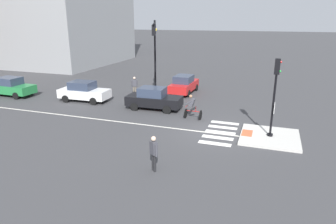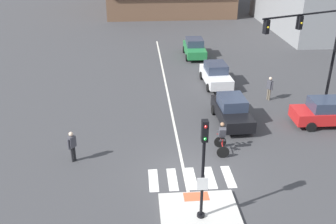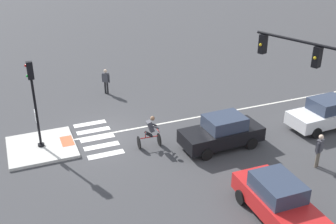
{
  "view_description": "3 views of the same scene",
  "coord_description": "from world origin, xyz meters",
  "px_view_note": "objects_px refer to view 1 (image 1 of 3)",
  "views": [
    {
      "loc": [
        -17.02,
        -2.89,
        6.58
      ],
      "look_at": [
        0.21,
        3.08,
        0.87
      ],
      "focal_mm": 32.22,
      "sensor_mm": 36.0,
      "label": 1
    },
    {
      "loc": [
        -2.33,
        -15.29,
        10.79
      ],
      "look_at": [
        -0.84,
        2.95,
        1.97
      ],
      "focal_mm": 41.22,
      "sensor_mm": 36.0,
      "label": 2
    },
    {
      "loc": [
        18.9,
        -4.08,
        10.38
      ],
      "look_at": [
        1.37,
        3.11,
        1.49
      ],
      "focal_mm": 44.08,
      "sensor_mm": 36.0,
      "label": 3
    }
  ],
  "objects_px": {
    "car_red_cross_right": "(184,84)",
    "car_black_eastbound_mid": "(154,99)",
    "car_green_eastbound_distant": "(11,87)",
    "car_white_eastbound_far": "(84,91)",
    "pedestrian_waiting_far_side": "(135,85)",
    "pedestrian_at_curb_left": "(154,151)",
    "traffic_light_mast": "(155,42)",
    "signal_pole": "(275,91)",
    "cyclist": "(192,107)"
  },
  "relations": [
    {
      "from": "signal_pole",
      "to": "car_white_eastbound_far",
      "type": "bearing_deg",
      "value": 76.74
    },
    {
      "from": "car_red_cross_right",
      "to": "cyclist",
      "type": "distance_m",
      "value": 7.37
    },
    {
      "from": "traffic_light_mast",
      "to": "pedestrian_waiting_far_side",
      "type": "xyz_separation_m",
      "value": [
        -2.0,
        1.16,
        -3.52
      ]
    },
    {
      "from": "pedestrian_at_curb_left",
      "to": "pedestrian_waiting_far_side",
      "type": "distance_m",
      "value": 14.01
    },
    {
      "from": "traffic_light_mast",
      "to": "cyclist",
      "type": "relative_size",
      "value": 3.8
    },
    {
      "from": "car_red_cross_right",
      "to": "pedestrian_at_curb_left",
      "type": "xyz_separation_m",
      "value": [
        -14.56,
        -2.85,
        0.17
      ]
    },
    {
      "from": "signal_pole",
      "to": "pedestrian_at_curb_left",
      "type": "distance_m",
      "value": 7.73
    },
    {
      "from": "car_red_cross_right",
      "to": "car_black_eastbound_mid",
      "type": "bearing_deg",
      "value": 172.63
    },
    {
      "from": "car_red_cross_right",
      "to": "pedestrian_waiting_far_side",
      "type": "bearing_deg",
      "value": 120.32
    },
    {
      "from": "car_black_eastbound_mid",
      "to": "car_green_eastbound_distant",
      "type": "relative_size",
      "value": 1.01
    },
    {
      "from": "car_red_cross_right",
      "to": "car_white_eastbound_far",
      "type": "bearing_deg",
      "value": 127.44
    },
    {
      "from": "car_red_cross_right",
      "to": "pedestrian_at_curb_left",
      "type": "height_order",
      "value": "pedestrian_at_curb_left"
    },
    {
      "from": "cyclist",
      "to": "car_green_eastbound_distant",
      "type": "bearing_deg",
      "value": 86.69
    },
    {
      "from": "car_white_eastbound_far",
      "to": "pedestrian_waiting_far_side",
      "type": "xyz_separation_m",
      "value": [
        3.09,
        -3.12,
        0.17
      ]
    },
    {
      "from": "car_black_eastbound_mid",
      "to": "car_green_eastbound_distant",
      "type": "height_order",
      "value": "same"
    },
    {
      "from": "signal_pole",
      "to": "traffic_light_mast",
      "type": "xyz_separation_m",
      "value": [
        8.54,
        10.39,
        1.71
      ]
    },
    {
      "from": "car_white_eastbound_far",
      "to": "signal_pole",
      "type": "bearing_deg",
      "value": -103.26
    },
    {
      "from": "pedestrian_at_curb_left",
      "to": "car_black_eastbound_mid",
      "type": "bearing_deg",
      "value": 21.73
    },
    {
      "from": "pedestrian_at_curb_left",
      "to": "traffic_light_mast",
      "type": "bearing_deg",
      "value": 21.22
    },
    {
      "from": "car_green_eastbound_distant",
      "to": "pedestrian_at_curb_left",
      "type": "distance_m",
      "value": 18.96
    },
    {
      "from": "signal_pole",
      "to": "pedestrian_at_curb_left",
      "type": "relative_size",
      "value": 2.62
    },
    {
      "from": "car_black_eastbound_mid",
      "to": "pedestrian_waiting_far_side",
      "type": "xyz_separation_m",
      "value": [
        3.33,
        3.14,
        0.17
      ]
    },
    {
      "from": "car_white_eastbound_far",
      "to": "cyclist",
      "type": "bearing_deg",
      "value": -99.2
    },
    {
      "from": "car_black_eastbound_mid",
      "to": "car_white_eastbound_far",
      "type": "height_order",
      "value": "same"
    },
    {
      "from": "car_red_cross_right",
      "to": "pedestrian_waiting_far_side",
      "type": "height_order",
      "value": "pedestrian_waiting_far_side"
    },
    {
      "from": "traffic_light_mast",
      "to": "pedestrian_at_curb_left",
      "type": "distance_m",
      "value": 15.74
    },
    {
      "from": "car_white_eastbound_far",
      "to": "car_red_cross_right",
      "type": "bearing_deg",
      "value": -52.56
    },
    {
      "from": "car_black_eastbound_mid",
      "to": "car_red_cross_right",
      "type": "xyz_separation_m",
      "value": [
        5.59,
        -0.72,
        0.0
      ]
    },
    {
      "from": "car_green_eastbound_distant",
      "to": "traffic_light_mast",
      "type": "bearing_deg",
      "value": -63.4
    },
    {
      "from": "car_black_eastbound_mid",
      "to": "cyclist",
      "type": "relative_size",
      "value": 2.47
    },
    {
      "from": "car_black_eastbound_mid",
      "to": "cyclist",
      "type": "distance_m",
      "value": 3.57
    },
    {
      "from": "traffic_light_mast",
      "to": "pedestrian_waiting_far_side",
      "type": "height_order",
      "value": "traffic_light_mast"
    },
    {
      "from": "car_green_eastbound_distant",
      "to": "car_white_eastbound_far",
      "type": "relative_size",
      "value": 0.99
    },
    {
      "from": "car_black_eastbound_mid",
      "to": "pedestrian_waiting_far_side",
      "type": "relative_size",
      "value": 2.49
    },
    {
      "from": "car_black_eastbound_mid",
      "to": "signal_pole",
      "type": "bearing_deg",
      "value": -110.88
    },
    {
      "from": "car_white_eastbound_far",
      "to": "car_black_eastbound_mid",
      "type": "bearing_deg",
      "value": -92.26
    },
    {
      "from": "car_green_eastbound_distant",
      "to": "pedestrian_waiting_far_side",
      "type": "xyz_separation_m",
      "value": [
        3.67,
        -10.18,
        0.17
      ]
    },
    {
      "from": "signal_pole",
      "to": "car_white_eastbound_far",
      "type": "height_order",
      "value": "signal_pole"
    },
    {
      "from": "car_green_eastbound_distant",
      "to": "pedestrian_waiting_far_side",
      "type": "distance_m",
      "value": 10.82
    },
    {
      "from": "pedestrian_at_curb_left",
      "to": "signal_pole",
      "type": "bearing_deg",
      "value": -40.07
    },
    {
      "from": "car_black_eastbound_mid",
      "to": "car_green_eastbound_distant",
      "type": "distance_m",
      "value": 13.32
    },
    {
      "from": "pedestrian_waiting_far_side",
      "to": "cyclist",
      "type": "bearing_deg",
      "value": -125.68
    },
    {
      "from": "signal_pole",
      "to": "cyclist",
      "type": "distance_m",
      "value": 5.77
    },
    {
      "from": "traffic_light_mast",
      "to": "car_red_cross_right",
      "type": "distance_m",
      "value": 4.58
    },
    {
      "from": "car_white_eastbound_far",
      "to": "cyclist",
      "type": "xyz_separation_m",
      "value": [
        -1.55,
        -9.58,
        0.06
      ]
    },
    {
      "from": "cyclist",
      "to": "pedestrian_waiting_far_side",
      "type": "distance_m",
      "value": 7.95
    },
    {
      "from": "car_green_eastbound_distant",
      "to": "pedestrian_waiting_far_side",
      "type": "height_order",
      "value": "pedestrian_waiting_far_side"
    },
    {
      "from": "car_black_eastbound_mid",
      "to": "traffic_light_mast",
      "type": "bearing_deg",
      "value": 20.35
    },
    {
      "from": "car_white_eastbound_far",
      "to": "pedestrian_at_curb_left",
      "type": "distance_m",
      "value": 13.47
    },
    {
      "from": "car_red_cross_right",
      "to": "car_green_eastbound_distant",
      "type": "height_order",
      "value": "same"
    }
  ]
}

